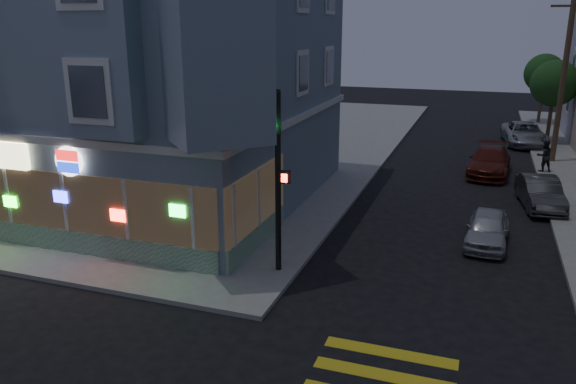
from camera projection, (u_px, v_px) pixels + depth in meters
The scene contains 12 objects.
ground at pixel (122, 340), 14.16m from camera, with size 120.00×120.00×0.00m, color black.
sidewalk_nw at pixel (155, 137), 39.20m from camera, with size 33.00×42.00×0.15m, color gray.
corner_building at pixel (145, 68), 24.31m from camera, with size 14.60×14.60×11.40m.
utility_pole at pixel (563, 78), 30.65m from camera, with size 2.20×0.30×9.00m.
street_tree_near at pixel (554, 83), 36.26m from camera, with size 3.00×3.00×5.30m.
street_tree_far at pixel (544, 74), 43.49m from camera, with size 3.00×3.00×5.30m.
pedestrian_a at pixel (544, 156), 29.49m from camera, with size 0.81×0.63×1.67m, color black.
parked_car_a at pixel (487, 229), 20.10m from camera, with size 1.42×3.52×1.20m, color #AEB2B6.
parked_car_b at pixel (540, 193), 24.11m from camera, with size 1.42×4.07×1.34m, color #323437.
parked_car_c at pixel (489, 161), 29.46m from camera, with size 1.98×4.86×1.41m, color #5C1E15.
parked_car_d at pixel (524, 134), 36.74m from camera, with size 2.41×5.22×1.45m, color #A2A5AC.
traffic_signal at pixel (277, 152), 16.64m from camera, with size 0.71×0.64×5.67m.
Camera 1 is at (8.10, -10.38, 7.65)m, focal length 35.00 mm.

